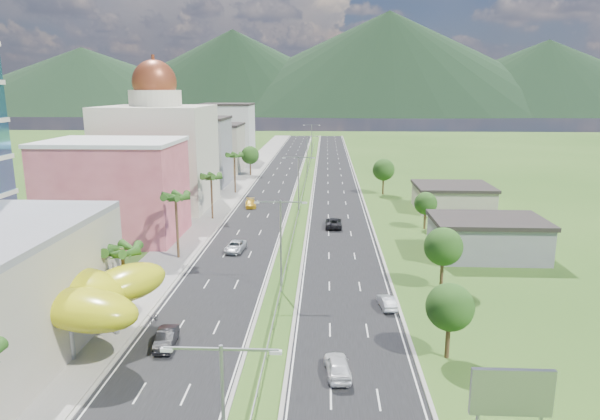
# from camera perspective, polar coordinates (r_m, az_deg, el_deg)

# --- Properties ---
(ground) EXTENTS (500.00, 500.00, 0.00)m
(ground) POSITION_cam_1_polar(r_m,az_deg,el_deg) (54.48, -2.91, -12.55)
(ground) COLOR #2D5119
(ground) RESTS_ON ground
(road_left) EXTENTS (11.00, 260.00, 0.04)m
(road_left) POSITION_cam_1_polar(r_m,az_deg,el_deg) (141.46, -2.36, 3.36)
(road_left) COLOR black
(road_left) RESTS_ON ground
(road_right) EXTENTS (11.00, 260.00, 0.04)m
(road_right) POSITION_cam_1_polar(r_m,az_deg,el_deg) (140.92, 3.74, 3.31)
(road_right) COLOR black
(road_right) RESTS_ON ground
(sidewalk_left) EXTENTS (7.00, 260.00, 0.12)m
(sidewalk_left) POSITION_cam_1_polar(r_m,az_deg,el_deg) (142.61, -6.17, 3.39)
(sidewalk_left) COLOR gray
(sidewalk_left) RESTS_ON ground
(median_guardrail) EXTENTS (0.10, 216.06, 0.76)m
(median_guardrail) POSITION_cam_1_polar(r_m,az_deg,el_deg) (123.16, 0.37, 2.23)
(median_guardrail) COLOR gray
(median_guardrail) RESTS_ON ground
(streetlight_median_b) EXTENTS (6.04, 0.25, 11.00)m
(streetlight_median_b) POSITION_cam_1_polar(r_m,az_deg,el_deg) (61.46, -2.06, -2.83)
(streetlight_median_b) COLOR gray
(streetlight_median_b) RESTS_ON ground
(streetlight_median_c) EXTENTS (6.04, 0.25, 11.00)m
(streetlight_median_c) POSITION_cam_1_polar(r_m,az_deg,el_deg) (100.46, -0.15, 3.35)
(streetlight_median_c) COLOR gray
(streetlight_median_c) RESTS_ON ground
(streetlight_median_d) EXTENTS (6.04, 0.25, 11.00)m
(streetlight_median_d) POSITION_cam_1_polar(r_m,az_deg,el_deg) (144.99, 0.76, 6.29)
(streetlight_median_d) COLOR gray
(streetlight_median_d) RESTS_ON ground
(streetlight_median_e) EXTENTS (6.04, 0.25, 11.00)m
(streetlight_median_e) POSITION_cam_1_polar(r_m,az_deg,el_deg) (189.75, 1.25, 7.85)
(streetlight_median_e) COLOR gray
(streetlight_median_e) RESTS_ON ground
(lime_canopy) EXTENTS (18.00, 15.00, 7.40)m
(lime_canopy) POSITION_cam_1_polar(r_m,az_deg,el_deg) (54.65, -24.99, -8.04)
(lime_canopy) COLOR #B8B812
(lime_canopy) RESTS_ON ground
(pink_shophouse) EXTENTS (20.00, 15.00, 15.00)m
(pink_shophouse) POSITION_cam_1_polar(r_m,az_deg,el_deg) (88.87, -19.13, 1.87)
(pink_shophouse) COLOR #BD4D59
(pink_shophouse) RESTS_ON ground
(domed_building) EXTENTS (20.00, 20.00, 28.70)m
(domed_building) POSITION_cam_1_polar(r_m,az_deg,el_deg) (109.74, -14.87, 6.16)
(domed_building) COLOR beige
(domed_building) RESTS_ON ground
(midrise_grey) EXTENTS (16.00, 15.00, 16.00)m
(midrise_grey) POSITION_cam_1_polar(r_m,az_deg,el_deg) (133.76, -11.17, 6.03)
(midrise_grey) COLOR gray
(midrise_grey) RESTS_ON ground
(midrise_beige) EXTENTS (16.00, 15.00, 13.00)m
(midrise_beige) POSITION_cam_1_polar(r_m,az_deg,el_deg) (155.24, -9.22, 6.47)
(midrise_beige) COLOR #A79F8A
(midrise_beige) RESTS_ON ground
(midrise_white) EXTENTS (16.00, 15.00, 18.00)m
(midrise_white) POSITION_cam_1_polar(r_m,az_deg,el_deg) (177.46, -7.72, 8.12)
(midrise_white) COLOR silver
(midrise_white) RESTS_ON ground
(billboard) EXTENTS (5.20, 0.35, 6.20)m
(billboard) POSITION_cam_1_polar(r_m,az_deg,el_deg) (38.20, 21.64, -17.86)
(billboard) COLOR gray
(billboard) RESTS_ON ground
(shed_near) EXTENTS (15.00, 10.00, 5.00)m
(shed_near) POSITION_cam_1_polar(r_m,az_deg,el_deg) (80.18, 19.31, -2.96)
(shed_near) COLOR gray
(shed_near) RESTS_ON ground
(shed_far) EXTENTS (14.00, 12.00, 4.40)m
(shed_far) POSITION_cam_1_polar(r_m,az_deg,el_deg) (108.97, 15.95, 1.17)
(shed_far) COLOR #A79F8A
(shed_far) RESTS_ON ground
(palm_tree_b) EXTENTS (3.60, 3.60, 8.10)m
(palm_tree_b) POSITION_cam_1_polar(r_m,az_deg,el_deg) (57.32, -18.44, -4.34)
(palm_tree_b) COLOR #47301C
(palm_tree_b) RESTS_ON ground
(palm_tree_c) EXTENTS (3.60, 3.60, 9.60)m
(palm_tree_c) POSITION_cam_1_polar(r_m,az_deg,el_deg) (75.35, -13.13, 1.15)
(palm_tree_c) COLOR #47301C
(palm_tree_c) RESTS_ON ground
(palm_tree_d) EXTENTS (3.60, 3.60, 8.60)m
(palm_tree_d) POSITION_cam_1_polar(r_m,az_deg,el_deg) (97.47, -9.46, 3.35)
(palm_tree_d) COLOR #47301C
(palm_tree_d) RESTS_ON ground
(palm_tree_e) EXTENTS (3.60, 3.60, 9.40)m
(palm_tree_e) POSITION_cam_1_polar(r_m,az_deg,el_deg) (121.65, -7.01, 5.67)
(palm_tree_e) COLOR #47301C
(palm_tree_e) RESTS_ON ground
(leafy_tree_lfar) EXTENTS (4.90, 4.90, 8.05)m
(leafy_tree_lfar) POSITION_cam_1_polar(r_m,az_deg,el_deg) (146.50, -5.34, 5.84)
(leafy_tree_lfar) COLOR #47301C
(leafy_tree_lfar) RESTS_ON ground
(leafy_tree_ra) EXTENTS (4.20, 4.20, 6.90)m
(leafy_tree_ra) POSITION_cam_1_polar(r_m,az_deg,el_deg) (48.96, 15.69, -9.96)
(leafy_tree_ra) COLOR #47301C
(leafy_tree_ra) RESTS_ON ground
(leafy_tree_rb) EXTENTS (4.55, 4.55, 7.47)m
(leafy_tree_rb) POSITION_cam_1_polar(r_m,az_deg,el_deg) (65.11, 15.04, -3.81)
(leafy_tree_rb) COLOR #47301C
(leafy_tree_rb) RESTS_ON ground
(leafy_tree_rc) EXTENTS (3.85, 3.85, 6.33)m
(leafy_tree_rc) POSITION_cam_1_polar(r_m,az_deg,el_deg) (92.52, 13.26, 0.68)
(leafy_tree_rc) COLOR #47301C
(leafy_tree_rc) RESTS_ON ground
(leafy_tree_rd) EXTENTS (4.90, 4.90, 8.05)m
(leafy_tree_rd) POSITION_cam_1_polar(r_m,az_deg,el_deg) (120.96, 8.91, 4.26)
(leafy_tree_rd) COLOR #47301C
(leafy_tree_rd) RESTS_ON ground
(mountain_ridge) EXTENTS (860.00, 140.00, 90.00)m
(mountain_ridge) POSITION_cam_1_polar(r_m,az_deg,el_deg) (502.50, 9.20, 10.05)
(mountain_ridge) COLOR black
(mountain_ridge) RESTS_ON ground
(car_dark_left) EXTENTS (2.06, 4.85, 1.56)m
(car_dark_left) POSITION_cam_1_polar(r_m,az_deg,el_deg) (52.21, -14.08, -13.14)
(car_dark_left) COLOR black
(car_dark_left) RESTS_ON road_left
(car_silver_mid_left) EXTENTS (2.92, 5.47, 1.46)m
(car_silver_mid_left) POSITION_cam_1_polar(r_m,az_deg,el_deg) (78.89, -6.91, -3.87)
(car_silver_mid_left) COLOR #B6BABF
(car_silver_mid_left) RESTS_ON road_left
(car_yellow_far_left) EXTENTS (2.85, 5.37, 1.48)m
(car_yellow_far_left) POSITION_cam_1_polar(r_m,az_deg,el_deg) (107.54, -5.28, 0.69)
(car_yellow_far_left) COLOR gold
(car_yellow_far_left) RESTS_ON road_left
(car_white_near_right) EXTENTS (2.44, 5.03, 1.65)m
(car_white_near_right) POSITION_cam_1_polar(r_m,az_deg,el_deg) (46.30, 4.04, -16.24)
(car_white_near_right) COLOR white
(car_white_near_right) RESTS_ON road_right
(car_silver_right) EXTENTS (1.96, 4.25, 1.35)m
(car_silver_right) POSITION_cam_1_polar(r_m,az_deg,el_deg) (59.59, 9.25, -9.65)
(car_silver_right) COLOR #AFB2B7
(car_silver_right) RESTS_ON road_right
(car_dark_far_right) EXTENTS (2.78, 5.91, 1.63)m
(car_dark_far_right) POSITION_cam_1_polar(r_m,az_deg,el_deg) (91.78, 3.60, -1.35)
(car_dark_far_right) COLOR black
(car_dark_far_right) RESTS_ON road_right
(motorcycle) EXTENTS (0.85, 2.02, 1.25)m
(motorcycle) POSITION_cam_1_polar(r_m,az_deg,el_deg) (57.34, -15.39, -10.94)
(motorcycle) COLOR black
(motorcycle) RESTS_ON road_left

